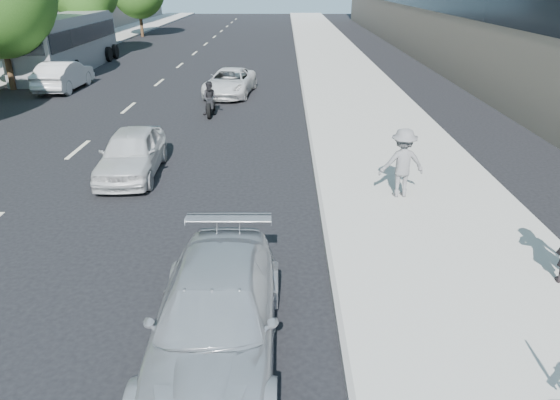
{
  "coord_description": "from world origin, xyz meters",
  "views": [
    {
      "loc": [
        0.52,
        -8.14,
        5.32
      ],
      "look_at": [
        0.43,
        2.01,
        0.81
      ],
      "focal_mm": 32.0,
      "sensor_mm": 36.0,
      "label": 1
    }
  ],
  "objects_px": {
    "jogger": "(402,163)",
    "motorcycle": "(211,100)",
    "parked_sedan": "(216,316)",
    "white_sedan_mid": "(64,75)",
    "white_sedan_near": "(132,153)",
    "white_sedan_far": "(230,82)",
    "bus": "(68,43)"
  },
  "relations": [
    {
      "from": "white_sedan_near",
      "to": "white_sedan_far",
      "type": "xyz_separation_m",
      "value": [
        1.76,
        11.08,
        -0.04
      ]
    },
    {
      "from": "jogger",
      "to": "white_sedan_mid",
      "type": "bearing_deg",
      "value": -50.36
    },
    {
      "from": "white_sedan_near",
      "to": "white_sedan_mid",
      "type": "height_order",
      "value": "white_sedan_mid"
    },
    {
      "from": "white_sedan_far",
      "to": "motorcycle",
      "type": "distance_m",
      "value": 4.04
    },
    {
      "from": "white_sedan_mid",
      "to": "parked_sedan",
      "type": "bearing_deg",
      "value": 117.63
    },
    {
      "from": "jogger",
      "to": "white_sedan_near",
      "type": "relative_size",
      "value": 0.46
    },
    {
      "from": "jogger",
      "to": "white_sedan_far",
      "type": "distance_m",
      "value": 14.15
    },
    {
      "from": "jogger",
      "to": "white_sedan_mid",
      "type": "xyz_separation_m",
      "value": [
        -14.45,
        14.16,
        -0.31
      ]
    },
    {
      "from": "motorcycle",
      "to": "bus",
      "type": "xyz_separation_m",
      "value": [
        -10.41,
        11.39,
        1.0
      ]
    },
    {
      "from": "white_sedan_near",
      "to": "white_sedan_far",
      "type": "distance_m",
      "value": 11.22
    },
    {
      "from": "white_sedan_far",
      "to": "motorcycle",
      "type": "xyz_separation_m",
      "value": [
        -0.41,
        -4.02,
        0.01
      ]
    },
    {
      "from": "parked_sedan",
      "to": "white_sedan_mid",
      "type": "bearing_deg",
      "value": 117.22
    },
    {
      "from": "white_sedan_mid",
      "to": "motorcycle",
      "type": "height_order",
      "value": "white_sedan_mid"
    },
    {
      "from": "white_sedan_mid",
      "to": "jogger",
      "type": "bearing_deg",
      "value": 135.66
    },
    {
      "from": "jogger",
      "to": "parked_sedan",
      "type": "xyz_separation_m",
      "value": [
        -4.02,
        -5.83,
        -0.37
      ]
    },
    {
      "from": "white_sedan_mid",
      "to": "white_sedan_far",
      "type": "xyz_separation_m",
      "value": [
        8.75,
        -1.22,
        -0.11
      ]
    },
    {
      "from": "bus",
      "to": "jogger",
      "type": "bearing_deg",
      "value": -52.54
    },
    {
      "from": "jogger",
      "to": "motorcycle",
      "type": "height_order",
      "value": "jogger"
    },
    {
      "from": "white_sedan_near",
      "to": "white_sedan_mid",
      "type": "xyz_separation_m",
      "value": [
        -6.99,
        12.3,
        0.07
      ]
    },
    {
      "from": "jogger",
      "to": "motorcycle",
      "type": "distance_m",
      "value": 10.83
    },
    {
      "from": "parked_sedan",
      "to": "motorcycle",
      "type": "distance_m",
      "value": 14.9
    },
    {
      "from": "motorcycle",
      "to": "bus",
      "type": "bearing_deg",
      "value": 129.26
    },
    {
      "from": "parked_sedan",
      "to": "white_sedan_far",
      "type": "relative_size",
      "value": 1.03
    },
    {
      "from": "parked_sedan",
      "to": "motorcycle",
      "type": "height_order",
      "value": "motorcycle"
    },
    {
      "from": "white_sedan_mid",
      "to": "motorcycle",
      "type": "xyz_separation_m",
      "value": [
        8.34,
        -5.24,
        -0.1
      ]
    },
    {
      "from": "jogger",
      "to": "bus",
      "type": "relative_size",
      "value": 0.15
    },
    {
      "from": "white_sedan_near",
      "to": "white_sedan_mid",
      "type": "distance_m",
      "value": 14.15
    },
    {
      "from": "jogger",
      "to": "motorcycle",
      "type": "xyz_separation_m",
      "value": [
        -6.11,
        8.92,
        -0.41
      ]
    },
    {
      "from": "white_sedan_mid",
      "to": "motorcycle",
      "type": "bearing_deg",
      "value": 147.94
    },
    {
      "from": "parked_sedan",
      "to": "jogger",
      "type": "bearing_deg",
      "value": 55.09
    },
    {
      "from": "motorcycle",
      "to": "bus",
      "type": "height_order",
      "value": "bus"
    },
    {
      "from": "white_sedan_far",
      "to": "motorcycle",
      "type": "bearing_deg",
      "value": -90.07
    }
  ]
}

